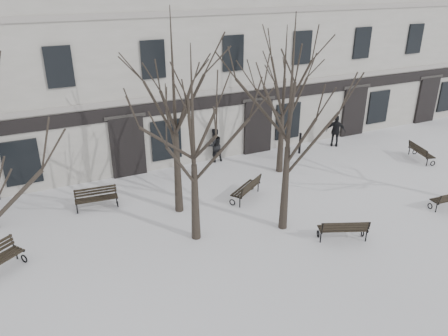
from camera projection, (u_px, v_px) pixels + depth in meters
ground at (280, 240)px, 15.91m from camera, size 100.00×100.00×0.00m
building at (161, 40)px, 24.37m from camera, size 40.40×10.20×11.40m
tree_1 at (193, 125)px, 14.32m from camera, size 4.89×4.89×6.98m
tree_2 at (290, 103)px, 14.75m from camera, size 5.48×5.48×7.83m
tree_5 at (174, 92)px, 15.92m from camera, size 5.56×5.56×7.94m
tree_6 at (284, 84)px, 19.75m from camera, size 4.84×4.84×6.91m
bench_1 at (343, 229)px, 15.74m from camera, size 1.84×1.25×0.88m
bench_3 at (96, 198)px, 17.97m from camera, size 1.75×0.78×0.86m
bench_4 at (247, 188)px, 18.69m from camera, size 1.82×1.52×0.90m
bench_5 at (421, 152)px, 22.61m from camera, size 1.03×1.77×0.85m
bollard_a at (194, 162)px, 21.02m from camera, size 0.15×0.15×1.15m
bollard_b at (300, 142)px, 23.41m from camera, size 0.15×0.15×1.17m
pedestrian_b at (214, 161)px, 22.66m from camera, size 0.90×0.72×1.77m
pedestrian_c at (334, 146)px, 24.64m from camera, size 1.10×0.99×1.80m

